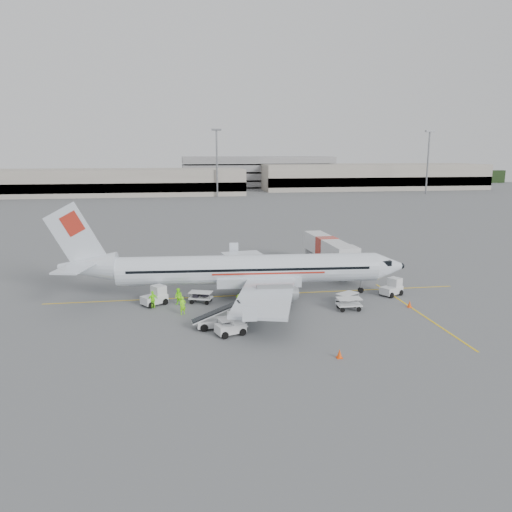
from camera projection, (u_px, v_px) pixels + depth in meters
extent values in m
plane|color=#56595B|center=(259.00, 295.00, 53.14)|extent=(360.00, 360.00, 0.00)
cube|color=yellow|center=(259.00, 295.00, 53.14)|extent=(44.00, 0.20, 0.01)
cube|color=yellow|center=(417.00, 311.00, 47.52)|extent=(0.20, 20.00, 0.01)
cone|color=#F4480A|center=(410.00, 304.00, 48.75)|extent=(0.43, 0.43, 0.71)
cone|color=#F4480A|center=(253.00, 261.00, 68.14)|extent=(0.41, 0.41, 0.67)
cone|color=#F4480A|center=(339.00, 353.00, 36.77)|extent=(0.44, 0.44, 0.71)
imported|color=#73E011|center=(183.00, 306.00, 46.54)|extent=(0.75, 0.66, 1.72)
imported|color=#73E011|center=(179.00, 297.00, 49.36)|extent=(1.05, 1.01, 1.71)
imported|color=#73E011|center=(240.00, 304.00, 46.82)|extent=(0.92, 1.32, 1.86)
imported|color=#73E011|center=(153.00, 300.00, 48.44)|extent=(1.08, 0.78, 1.71)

